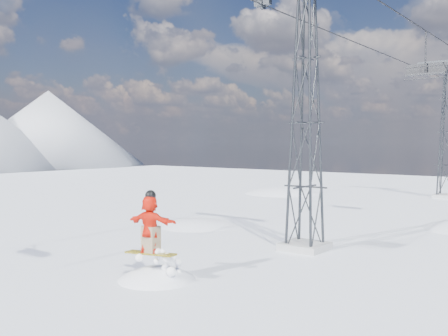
{
  "coord_description": "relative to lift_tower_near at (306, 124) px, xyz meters",
  "views": [
    {
      "loc": [
        10.9,
        -11.23,
        4.68
      ],
      "look_at": [
        -0.7,
        4.17,
        3.67
      ],
      "focal_mm": 40.0,
      "sensor_mm": 36.0,
      "label": 1
    }
  ],
  "objects": [
    {
      "name": "ground",
      "position": [
        -0.8,
        -8.0,
        -5.47
      ],
      "size": [
        120.0,
        120.0,
        0.0
      ],
      "primitive_type": "plane",
      "color": "white",
      "rests_on": "ground"
    },
    {
      "name": "lift_tower_near",
      "position": [
        0.0,
        0.0,
        0.0
      ],
      "size": [
        5.2,
        1.8,
        11.43
      ],
      "color": "#999999",
      "rests_on": "ground"
    },
    {
      "name": "lift_tower_far",
      "position": [
        0.0,
        25.0,
        0.0
      ],
      "size": [
        5.2,
        1.8,
        11.43
      ],
      "color": "#999999",
      "rests_on": "ground"
    },
    {
      "name": "haul_cables",
      "position": [
        0.0,
        11.5,
        5.38
      ],
      "size": [
        4.46,
        51.0,
        0.06
      ],
      "color": "black",
      "rests_on": "ground"
    },
    {
      "name": "snowboarder_jump",
      "position": [
        -1.8,
        -7.25,
        -7.07
      ],
      "size": [
        4.4,
        4.4,
        7.03
      ],
      "color": "white",
      "rests_on": "ground"
    },
    {
      "name": "lift_chair_mid",
      "position": [
        2.2,
        10.0,
        3.23
      ],
      "size": [
        2.17,
        0.62,
        2.69
      ],
      "color": "black",
      "rests_on": "ground"
    }
  ]
}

